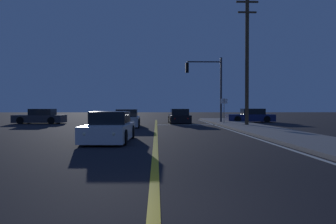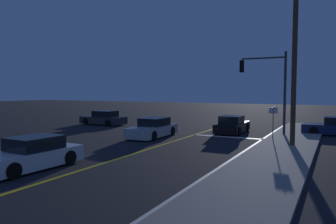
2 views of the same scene
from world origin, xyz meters
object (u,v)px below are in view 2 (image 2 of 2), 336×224
car_mid_block_black (232,125)px  car_parked_curb_white (31,155)px  utility_pole_right (295,54)px  car_far_approaching_silver (153,129)px  traffic_signal_near_right (269,81)px  street_sign_corner (273,118)px  car_distant_tail_charcoal (104,119)px

car_mid_block_black → car_parked_curb_white: size_ratio=0.95×
car_mid_block_black → utility_pole_right: size_ratio=0.42×
car_mid_block_black → car_far_approaching_silver: 6.39m
traffic_signal_near_right → utility_pole_right: utility_pole_right is taller
car_parked_curb_white → car_mid_block_black: bearing=-103.2°
car_mid_block_black → utility_pole_right: 8.31m
car_far_approaching_silver → traffic_signal_near_right: size_ratio=0.78×
car_far_approaching_silver → utility_pole_right: bearing=178.4°
traffic_signal_near_right → street_sign_corner: 3.82m
car_parked_curb_white → car_distant_tail_charcoal: bearing=-59.0°
car_mid_block_black → traffic_signal_near_right: (2.69, -0.06, 3.39)m
car_parked_curb_white → car_far_approaching_silver: bearing=-86.9°
car_mid_block_black → car_parked_curb_white: (-4.19, -15.15, 0.00)m
car_mid_block_black → car_parked_curb_white: 15.71m
car_far_approaching_silver → street_sign_corner: 8.13m
utility_pole_right → street_sign_corner: 4.46m
car_parked_curb_white → utility_pole_right: (9.11, 10.44, 4.75)m
car_mid_block_black → street_sign_corner: (3.52, -2.86, 0.94)m
car_parked_curb_white → traffic_signal_near_right: traffic_signal_near_right is taller
car_far_approaching_silver → utility_pole_right: 10.42m
car_distant_tail_charcoal → car_mid_block_black: bearing=-88.5°
car_far_approaching_silver → street_sign_corner: size_ratio=2.08×
car_far_approaching_silver → traffic_signal_near_right: traffic_signal_near_right is taller
car_distant_tail_charcoal → traffic_signal_near_right: bearing=-88.6°
car_far_approaching_silver → car_mid_block_black: bearing=-134.3°
car_mid_block_black → car_distant_tail_charcoal: bearing=178.1°
car_distant_tail_charcoal → traffic_signal_near_right: size_ratio=0.75×
car_mid_block_black → utility_pole_right: (4.92, -4.71, 4.75)m
car_parked_curb_white → street_sign_corner: size_ratio=2.01×
car_far_approaching_silver → traffic_signal_near_right: 9.08m
car_parked_curb_white → utility_pole_right: 14.65m
car_parked_curb_white → traffic_signal_near_right: 16.92m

